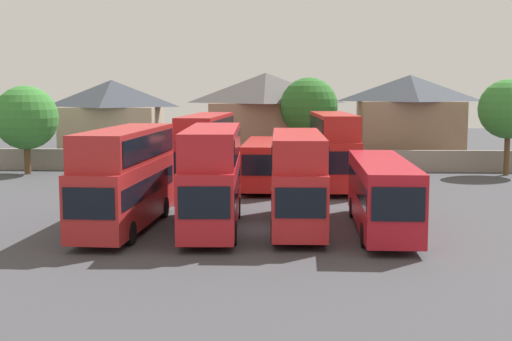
{
  "coord_description": "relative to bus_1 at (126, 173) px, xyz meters",
  "views": [
    {
      "loc": [
        1.7,
        -34.53,
        7.06
      ],
      "look_at": [
        0.0,
        3.0,
        2.6
      ],
      "focal_mm": 49.48,
      "sensor_mm": 36.0,
      "label": 1
    }
  ],
  "objects": [
    {
      "name": "tree_right_of_lot",
      "position": [
        25.61,
        22.87,
        2.48
      ],
      "size": [
        4.77,
        4.77,
        7.7
      ],
      "color": "brown",
      "rests_on": "ground"
    },
    {
      "name": "house_terrace_right",
      "position": [
        19.11,
        30.67,
        1.34
      ],
      "size": [
        9.47,
        6.7,
        8.16
      ],
      "color": "#9E7A60",
      "rests_on": "ground"
    },
    {
      "name": "bus_3",
      "position": [
        8.51,
        0.48,
        -0.13
      ],
      "size": [
        2.66,
        10.42,
        4.76
      ],
      "rotation": [
        0.0,
        0.0,
        -1.56
      ],
      "color": "red",
      "rests_on": "ground"
    },
    {
      "name": "tree_left_of_lot",
      "position": [
        9.85,
        27.37,
        2.52
      ],
      "size": [
        5.04,
        5.04,
        7.9
      ],
      "color": "brown",
      "rests_on": "ground"
    },
    {
      "name": "bus_7",
      "position": [
        11.22,
        14.89,
        0.11
      ],
      "size": [
        3.05,
        10.49,
        5.22
      ],
      "rotation": [
        0.0,
        0.0,
        -1.51
      ],
      "color": "red",
      "rests_on": "ground"
    },
    {
      "name": "house_terrace_left",
      "position": [
        -8.44,
        31.11,
        1.12
      ],
      "size": [
        9.09,
        6.5,
        7.71
      ],
      "color": "tan",
      "rests_on": "ground"
    },
    {
      "name": "ground",
      "position": [
        6.32,
        18.21,
        -2.82
      ],
      "size": [
        140.0,
        140.0,
        0.0
      ],
      "primitive_type": "plane",
      "color": "#424247"
    },
    {
      "name": "house_terrace_centre",
      "position": [
        5.96,
        31.32,
        1.45
      ],
      "size": [
        10.4,
        7.84,
        8.36
      ],
      "color": "#9E7A60",
      "rests_on": "ground"
    },
    {
      "name": "bus_6",
      "position": [
        6.34,
        14.69,
        -0.93
      ],
      "size": [
        2.78,
        10.2,
        3.29
      ],
      "rotation": [
        0.0,
        0.0,
        -1.59
      ],
      "color": "red",
      "rests_on": "ground"
    },
    {
      "name": "depot_boundary_wall",
      "position": [
        6.32,
        24.87,
        -1.92
      ],
      "size": [
        56.0,
        0.5,
        1.8
      ],
      "primitive_type": "cube",
      "color": "gray",
      "rests_on": "ground"
    },
    {
      "name": "tree_behind_wall",
      "position": [
        -13.17,
        21.87,
        1.76
      ],
      "size": [
        5.18,
        5.18,
        7.18
      ],
      "color": "brown",
      "rests_on": "ground"
    },
    {
      "name": "bus_1",
      "position": [
        0.0,
        0.0,
        0.0
      ],
      "size": [
        3.07,
        11.2,
        5.01
      ],
      "rotation": [
        0.0,
        0.0,
        -1.62
      ],
      "color": "red",
      "rests_on": "ground"
    },
    {
      "name": "bus_2",
      "position": [
        4.32,
        -0.03,
        0.03
      ],
      "size": [
        2.94,
        10.7,
        5.07
      ],
      "rotation": [
        0.0,
        0.0,
        -1.53
      ],
      "color": "red",
      "rests_on": "ground"
    },
    {
      "name": "bus_4",
      "position": [
        12.64,
        0.01,
        -0.82
      ],
      "size": [
        2.72,
        11.63,
        3.5
      ],
      "rotation": [
        0.0,
        0.0,
        -1.59
      ],
      "color": "red",
      "rests_on": "ground"
    },
    {
      "name": "bus_5",
      "position": [
        2.3,
        14.61,
        0.06
      ],
      "size": [
        3.09,
        11.77,
        5.13
      ],
      "rotation": [
        0.0,
        0.0,
        -1.62
      ],
      "color": "red",
      "rests_on": "ground"
    }
  ]
}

